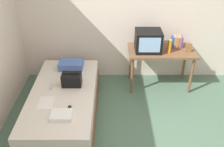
# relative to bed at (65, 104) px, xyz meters

# --- Properties ---
(wall_back) EXTENTS (5.20, 0.10, 2.60)m
(wall_back) POSITION_rel_bed_xyz_m (1.03, 1.27, 1.06)
(wall_back) COLOR beige
(wall_back) RESTS_ON ground
(bed) EXTENTS (1.00, 2.00, 0.48)m
(bed) POSITION_rel_bed_xyz_m (0.00, 0.00, 0.00)
(bed) COLOR brown
(bed) RESTS_ON ground
(desk) EXTENTS (1.16, 0.60, 0.75)m
(desk) POSITION_rel_bed_xyz_m (1.62, 0.87, 0.41)
(desk) COLOR brown
(desk) RESTS_ON ground
(tv) EXTENTS (0.44, 0.39, 0.36)m
(tv) POSITION_rel_bed_xyz_m (1.37, 0.85, 0.69)
(tv) COLOR black
(tv) RESTS_ON desk
(water_bottle) EXTENTS (0.07, 0.07, 0.24)m
(water_bottle) POSITION_rel_bed_xyz_m (1.73, 0.76, 0.63)
(water_bottle) COLOR orange
(water_bottle) RESTS_ON desk
(book_row) EXTENTS (0.19, 0.16, 0.21)m
(book_row) POSITION_rel_bed_xyz_m (1.90, 0.99, 0.61)
(book_row) COLOR #2D5699
(book_row) RESTS_ON desk
(picture_frame) EXTENTS (0.11, 0.02, 0.16)m
(picture_frame) POSITION_rel_bed_xyz_m (2.06, 0.78, 0.59)
(picture_frame) COLOR olive
(picture_frame) RESTS_ON desk
(pillow) EXTENTS (0.41, 0.29, 0.12)m
(pillow) POSITION_rel_bed_xyz_m (0.04, 0.70, 0.30)
(pillow) COLOR #4766AD
(pillow) RESTS_ON bed
(handbag) EXTENTS (0.30, 0.20, 0.23)m
(handbag) POSITION_rel_bed_xyz_m (0.12, 0.18, 0.34)
(handbag) COLOR black
(handbag) RESTS_ON bed
(magazine) EXTENTS (0.21, 0.29, 0.01)m
(magazine) POSITION_rel_bed_xyz_m (-0.19, -0.28, 0.25)
(magazine) COLOR white
(magazine) RESTS_ON bed
(remote_dark) EXTENTS (0.04, 0.16, 0.02)m
(remote_dark) POSITION_rel_bed_xyz_m (0.17, -0.44, 0.25)
(remote_dark) COLOR black
(remote_dark) RESTS_ON bed
(remote_silver) EXTENTS (0.04, 0.14, 0.02)m
(remote_silver) POSITION_rel_bed_xyz_m (-0.20, 0.11, 0.25)
(remote_silver) COLOR #B7B7BC
(remote_silver) RESTS_ON bed
(folded_towel) EXTENTS (0.28, 0.22, 0.06)m
(folded_towel) POSITION_rel_bed_xyz_m (0.09, -0.57, 0.27)
(folded_towel) COLOR white
(folded_towel) RESTS_ON bed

